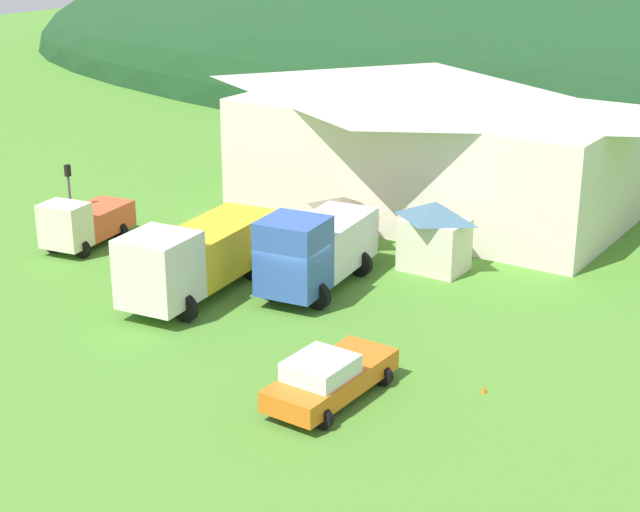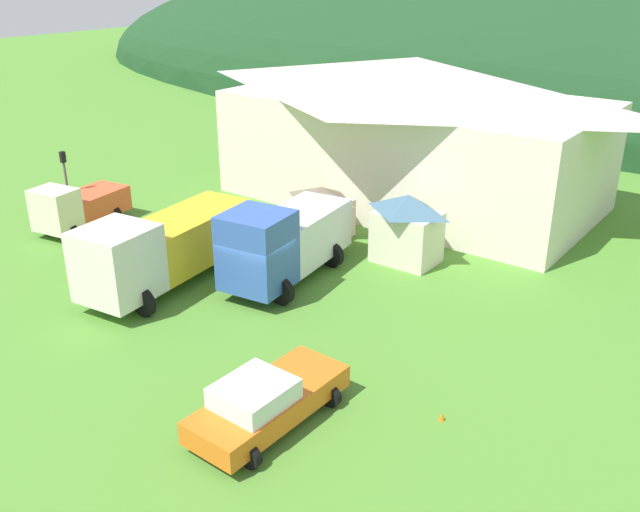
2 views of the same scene
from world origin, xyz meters
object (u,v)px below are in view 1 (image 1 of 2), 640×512
(depot_building, at_px, (433,137))
(traffic_cone_mid_row, at_px, (484,393))
(box_truck_blue, at_px, (314,248))
(play_shed_cream, at_px, (435,235))
(service_pickup_orange, at_px, (329,377))
(traffic_cone_near_pickup, at_px, (306,363))
(traffic_light_west, at_px, (70,193))
(light_truck_cream, at_px, (83,222))
(play_shed_pink, at_px, (343,222))
(heavy_rig_striped, at_px, (195,256))

(depot_building, relative_size, traffic_cone_mid_row, 38.08)
(box_truck_blue, distance_m, traffic_cone_mid_row, 10.97)
(play_shed_cream, xyz_separation_m, traffic_cone_mid_row, (6.75, -9.42, -1.60))
(service_pickup_orange, xyz_separation_m, traffic_cone_near_pickup, (-2.18, 1.87, -0.83))
(depot_building, relative_size, service_pickup_orange, 4.01)
(box_truck_blue, bearing_deg, play_shed_cream, 140.22)
(traffic_light_west, bearing_deg, light_truck_cream, -18.45)
(play_shed_pink, distance_m, light_truck_cream, 12.11)
(depot_building, xyz_separation_m, traffic_cone_mid_row, (10.94, -17.08, -3.99))
(heavy_rig_striped, distance_m, traffic_cone_mid_row, 13.63)
(depot_building, xyz_separation_m, service_pickup_orange, (6.98, -20.32, -3.16))
(play_shed_pink, distance_m, traffic_cone_mid_row, 15.20)
(box_truck_blue, bearing_deg, depot_building, 177.74)
(service_pickup_orange, distance_m, traffic_cone_mid_row, 5.18)
(heavy_rig_striped, bearing_deg, service_pickup_orange, 57.48)
(traffic_cone_mid_row, bearing_deg, service_pickup_orange, -140.71)
(light_truck_cream, height_order, traffic_cone_mid_row, light_truck_cream)
(box_truck_blue, height_order, traffic_light_west, traffic_light_west)
(play_shed_pink, bearing_deg, box_truck_blue, -70.10)
(play_shed_pink, height_order, traffic_cone_mid_row, play_shed_pink)
(light_truck_cream, height_order, box_truck_blue, box_truck_blue)
(play_shed_pink, xyz_separation_m, box_truck_blue, (1.84, -5.09, 0.54))
(box_truck_blue, height_order, traffic_cone_mid_row, box_truck_blue)
(depot_building, distance_m, play_shed_pink, 7.92)
(heavy_rig_striped, bearing_deg, box_truck_blue, 124.91)
(play_shed_pink, bearing_deg, play_shed_cream, -3.04)
(traffic_cone_near_pickup, relative_size, traffic_cone_mid_row, 1.17)
(traffic_light_west, xyz_separation_m, traffic_cone_near_pickup, (16.90, -4.89, -2.29))
(play_shed_cream, xyz_separation_m, play_shed_pink, (-4.90, 0.26, -0.33))
(light_truck_cream, height_order, traffic_cone_near_pickup, light_truck_cream)
(play_shed_pink, bearing_deg, traffic_cone_mid_row, -39.73)
(heavy_rig_striped, distance_m, traffic_cone_near_pickup, 7.99)
(service_pickup_orange, bearing_deg, traffic_light_west, -108.14)
(play_shed_pink, distance_m, heavy_rig_striped, 8.56)
(light_truck_cream, xyz_separation_m, traffic_cone_mid_row, (21.82, -3.11, -1.19))
(box_truck_blue, relative_size, service_pickup_orange, 1.38)
(heavy_rig_striped, bearing_deg, traffic_cone_near_pickup, 62.94)
(heavy_rig_striped, relative_size, traffic_light_west, 2.33)
(box_truck_blue, bearing_deg, traffic_light_west, -92.86)
(light_truck_cream, bearing_deg, depot_building, 133.14)
(light_truck_cream, bearing_deg, play_shed_cream, 103.75)
(play_shed_pink, xyz_separation_m, service_pickup_orange, (7.69, -12.92, -0.44))
(light_truck_cream, distance_m, service_pickup_orange, 18.96)
(play_shed_pink, xyz_separation_m, traffic_cone_mid_row, (11.65, -9.68, -1.27))
(play_shed_cream, bearing_deg, traffic_light_west, -160.10)
(light_truck_cream, bearing_deg, service_pickup_orange, 61.47)
(depot_building, relative_size, traffic_light_west, 5.66)
(play_shed_cream, height_order, traffic_cone_mid_row, play_shed_cream)
(play_shed_pink, height_order, traffic_cone_near_pickup, play_shed_pink)
(play_shed_cream, relative_size, traffic_cone_mid_row, 5.68)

